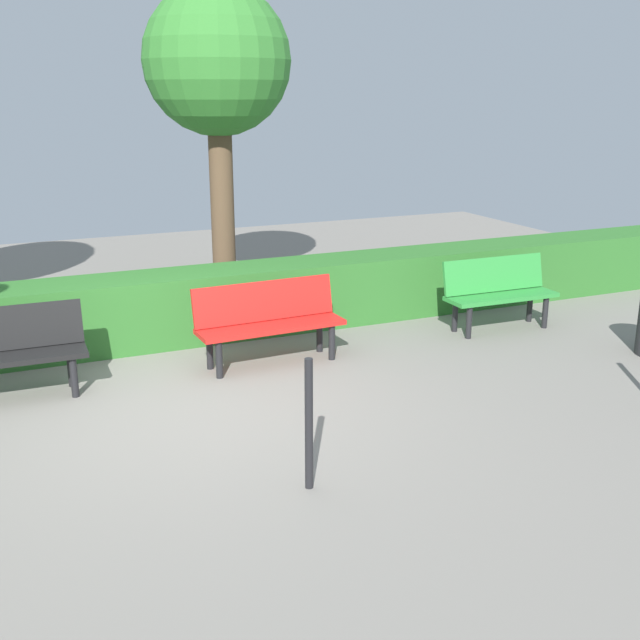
# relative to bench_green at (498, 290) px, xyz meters

# --- Properties ---
(ground_plane) EXTENTS (18.38, 18.38, 0.00)m
(ground_plane) POSITION_rel_bench_green_xyz_m (4.10, 0.94, -0.48)
(ground_plane) COLOR gray
(bench_green) EXTENTS (1.41, 0.49, 0.86)m
(bench_green) POSITION_rel_bench_green_xyz_m (0.00, 0.00, 0.00)
(bench_green) COLOR #2D8C38
(bench_green) RESTS_ON ground_plane
(bench_red) EXTENTS (1.59, 0.52, 0.86)m
(bench_red) POSITION_rel_bench_green_xyz_m (2.98, 0.04, 0.00)
(bench_red) COLOR red
(bench_red) RESTS_ON ground_plane
(hedge_row) EXTENTS (14.38, 0.75, 0.80)m
(hedge_row) POSITION_rel_bench_green_xyz_m (2.87, -1.10, -0.08)
(hedge_row) COLOR #2D6B28
(hedge_row) RESTS_ON ground_plane
(tree_near) EXTENTS (1.91, 1.91, 4.13)m
(tree_near) POSITION_rel_bench_green_xyz_m (2.64, -2.65, 2.63)
(tree_near) COLOR brown
(tree_near) RESTS_ON ground_plane
(railing_post_mid) EXTENTS (0.06, 0.06, 1.00)m
(railing_post_mid) POSITION_rel_bench_green_xyz_m (3.66, 2.73, 0.02)
(railing_post_mid) COLOR black
(railing_post_mid) RESTS_ON ground_plane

